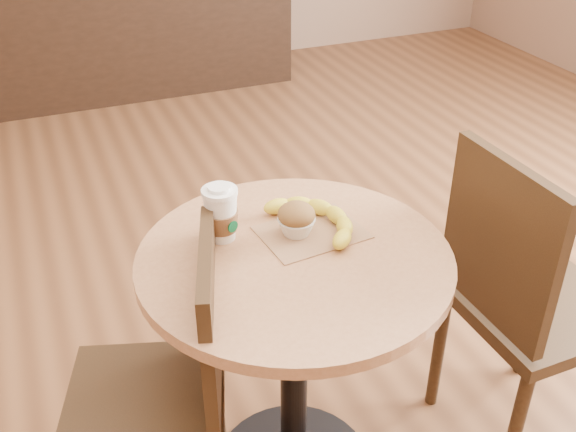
% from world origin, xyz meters
% --- Properties ---
extents(cafe_table, '(0.73, 0.73, 0.75)m').
position_xyz_m(cafe_table, '(-0.10, -0.04, 0.54)').
color(cafe_table, black).
rests_on(cafe_table, ground).
extents(chair_left, '(0.47, 0.47, 0.85)m').
position_xyz_m(chair_left, '(-0.42, -0.04, 0.46)').
color(chair_left, '#352312').
rests_on(chair_left, ground).
extents(chair_right, '(0.42, 0.42, 0.93)m').
position_xyz_m(chair_right, '(0.52, -0.13, 0.51)').
color(chair_right, '#352312').
rests_on(chair_right, ground).
extents(service_counter, '(2.30, 0.65, 1.04)m').
position_xyz_m(service_counter, '(0.00, 3.18, 0.52)').
color(service_counter, black).
rests_on(service_counter, ground).
extents(kraft_bag, '(0.26, 0.20, 0.00)m').
position_xyz_m(kraft_bag, '(-0.03, 0.03, 0.75)').
color(kraft_bag, '#906646').
rests_on(kraft_bag, cafe_table).
extents(coffee_cup, '(0.08, 0.09, 0.14)m').
position_xyz_m(coffee_cup, '(-0.23, 0.09, 0.81)').
color(coffee_cup, white).
rests_on(coffee_cup, cafe_table).
extents(muffin, '(0.09, 0.09, 0.08)m').
position_xyz_m(muffin, '(-0.07, 0.04, 0.79)').
color(muffin, silver).
rests_on(muffin, kraft_bag).
extents(banana, '(0.26, 0.31, 0.04)m').
position_xyz_m(banana, '(-0.01, 0.05, 0.77)').
color(banana, gold).
rests_on(banana, kraft_bag).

